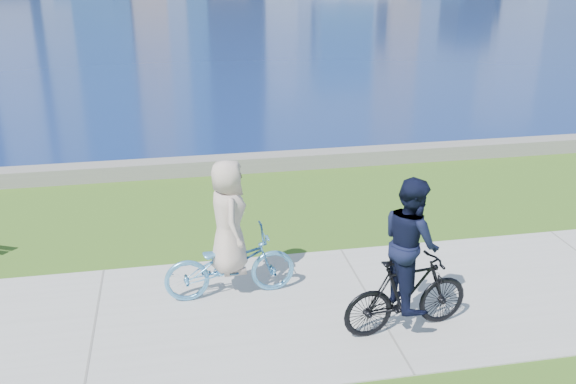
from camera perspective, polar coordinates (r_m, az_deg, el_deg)
name	(u,v)px	position (r m, az deg, el deg)	size (l,w,h in m)	color
ground	(94,331)	(9.45, -16.88, -11.75)	(320.00, 320.00, 0.00)	#335A17
concrete_path	(94,330)	(9.44, -16.89, -11.70)	(80.00, 3.50, 0.02)	#A4A39F
seawall	(118,171)	(14.96, -14.85, 1.82)	(90.00, 0.50, 0.35)	slate
cyclist_woman	(229,247)	(9.51, -5.24, -4.91)	(0.81, 2.01, 2.15)	#559DCF
cyclist_man	(409,269)	(8.73, 10.67, -6.75)	(0.78, 1.88, 2.23)	black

